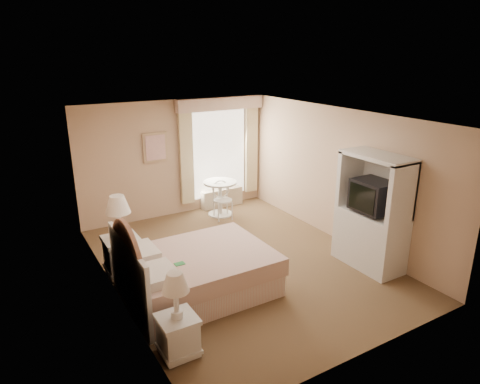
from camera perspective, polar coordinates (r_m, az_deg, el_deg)
room at (r=6.96m, az=0.13°, el=-0.18°), size 4.21×5.51×2.51m
window at (r=9.66m, az=-2.61°, el=5.65°), size 2.05×0.22×2.51m
framed_art at (r=9.08m, az=-11.23°, el=5.85°), size 0.52×0.04×0.62m
bed at (r=6.46m, az=-6.37°, el=-10.58°), size 2.13×1.65×1.46m
nightstand_near at (r=5.29m, az=-8.34°, el=-17.17°), size 0.44×0.44×1.08m
nightstand_far at (r=7.15m, az=-15.55°, el=-6.87°), size 0.54×0.54×1.32m
round_table at (r=9.34m, az=-2.66°, el=-0.09°), size 0.72×0.72×0.76m
cafe_chair at (r=9.18m, az=-2.42°, el=-0.64°), size 0.45×0.45×0.82m
armoire at (r=7.37m, az=17.15°, el=-3.70°), size 0.58×1.16×1.92m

